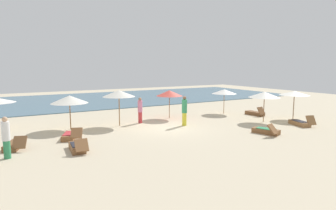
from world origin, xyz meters
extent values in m
plane|color=beige|center=(0.00, 0.00, 0.00)|extent=(60.00, 60.00, 0.00)
cube|color=#476B7F|center=(0.00, 17.00, 0.03)|extent=(48.00, 16.00, 0.06)
cylinder|color=olive|center=(-2.47, 2.10, 1.14)|extent=(0.06, 0.06, 2.28)
cone|color=silver|center=(-2.47, 2.10, 2.12)|extent=(2.09, 2.09, 0.42)
cylinder|color=brown|center=(1.71, 2.83, 1.02)|extent=(0.05, 0.05, 2.04)
cone|color=#D84C3F|center=(1.71, 2.83, 1.88)|extent=(1.95, 1.95, 0.42)
cylinder|color=brown|center=(6.73, -1.61, 1.03)|extent=(0.05, 0.05, 2.05)
cone|color=silver|center=(6.73, -1.61, 1.91)|extent=(2.13, 2.13, 0.39)
cylinder|color=olive|center=(6.67, 2.50, 0.96)|extent=(0.05, 0.05, 1.93)
cone|color=white|center=(6.67, 2.50, 1.80)|extent=(1.99, 1.99, 0.35)
cylinder|color=brown|center=(-5.47, 2.54, 1.03)|extent=(0.06, 0.06, 2.06)
cone|color=silver|center=(-5.47, 2.54, 1.87)|extent=(2.21, 2.21, 0.47)
cylinder|color=brown|center=(9.48, -1.94, 1.00)|extent=(0.06, 0.06, 2.01)
cone|color=silver|center=(9.48, -1.94, 1.91)|extent=(2.13, 2.13, 0.30)
cube|color=brown|center=(-6.11, -2.15, 0.14)|extent=(0.71, 1.54, 0.28)
cube|color=brown|center=(-6.06, -2.85, 0.41)|extent=(0.61, 0.55, 0.51)
cube|color=#26262D|center=(-6.11, -2.15, 0.30)|extent=(0.59, 1.09, 0.03)
cube|color=brown|center=(8.27, 0.64, 0.14)|extent=(0.74, 1.55, 0.28)
cube|color=brown|center=(8.20, -0.06, 0.44)|extent=(0.61, 0.46, 0.59)
cube|color=brown|center=(-5.99, 0.29, 0.14)|extent=(1.10, 1.62, 0.28)
cube|color=brown|center=(-5.74, -0.37, 0.41)|extent=(0.72, 0.69, 0.50)
cube|color=#BF3338|center=(-5.99, 0.29, 0.30)|extent=(0.86, 1.16, 0.03)
cube|color=brown|center=(-8.65, -0.29, 0.14)|extent=(1.06, 1.61, 0.28)
cube|color=brown|center=(-8.42, -0.96, 0.42)|extent=(0.70, 0.65, 0.53)
cube|color=olive|center=(7.83, -3.66, 0.14)|extent=(0.99, 1.61, 0.28)
cube|color=olive|center=(8.02, -4.34, 0.44)|extent=(0.66, 0.53, 0.59)
cube|color=#26262D|center=(7.83, -3.66, 0.30)|extent=(0.78, 1.15, 0.03)
cube|color=brown|center=(4.13, -4.16, 0.14)|extent=(1.04, 1.61, 0.28)
cube|color=brown|center=(3.91, -4.82, 0.42)|extent=(0.69, 0.63, 0.54)
cube|color=#338C59|center=(4.13, -4.16, 0.30)|extent=(0.82, 1.16, 0.03)
cylinder|color=#338C59|center=(-8.94, -1.86, 0.39)|extent=(0.36, 0.36, 0.78)
cylinder|color=white|center=(-8.94, -1.86, 1.19)|extent=(0.43, 0.43, 0.81)
sphere|color=tan|center=(-8.94, -1.86, 1.69)|extent=(0.22, 0.22, 0.22)
cylinder|color=yellow|center=(1.25, 0.08, 0.42)|extent=(0.40, 0.40, 0.84)
cylinder|color=#338C59|center=(1.25, 0.08, 1.28)|extent=(0.47, 0.47, 0.88)
sphere|color=brown|center=(1.25, 0.08, 1.83)|extent=(0.24, 0.24, 0.24)
cylinder|color=#BF3338|center=(-0.93, 2.25, 0.38)|extent=(0.29, 0.29, 0.76)
cylinder|color=#D17299|center=(-0.93, 2.25, 1.16)|extent=(0.34, 0.34, 0.79)
sphere|color=#A37556|center=(-0.93, 2.25, 1.65)|extent=(0.21, 0.21, 0.21)
camera|label=1|loc=(-8.86, -15.50, 3.94)|focal=30.79mm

